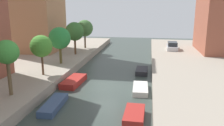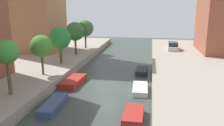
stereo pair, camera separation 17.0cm
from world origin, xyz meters
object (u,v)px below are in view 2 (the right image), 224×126
Objects in this scene: moored_boat_right_4 at (142,71)px; street_tree_2 at (41,46)px; street_tree_1 at (6,53)px; moored_boat_left_3 at (74,81)px; moored_boat_left_2 at (53,105)px; street_tree_3 at (60,38)px; parked_car at (173,46)px; moored_boat_right_2 at (133,116)px; street_tree_5 at (85,28)px; street_tree_4 at (75,32)px; moored_boat_right_3 at (140,89)px.

street_tree_2 is at bearing -151.91° from moored_boat_right_4.
street_tree_1 is 1.08× the size of moored_boat_left_3.
moored_boat_left_2 is 6.38m from moored_boat_left_3.
street_tree_3 is 7.58m from moored_boat_left_3.
parked_car is at bearing 57.64° from street_tree_1.
street_tree_1 is 1.49× the size of moored_boat_right_2.
street_tree_3 is 12.97m from moored_boat_left_2.
street_tree_2 is at bearing -130.27° from parked_car.
street_tree_3 is 0.95× the size of street_tree_5.
street_tree_4 reaches higher than street_tree_1.
street_tree_4 is 5.90m from street_tree_5.
street_tree_1 reaches higher than moored_boat_right_4.
street_tree_3 reaches higher than moored_boat_right_4.
moored_boat_right_4 is at bearing -47.13° from street_tree_5.
street_tree_4 reaches higher than moored_boat_left_3.
moored_boat_left_2 is 7.13m from moored_boat_right_2.
street_tree_3 reaches higher than parked_car.
moored_boat_right_2 is (10.89, -12.78, -4.10)m from street_tree_3.
street_tree_5 is 16.27m from parked_car.
street_tree_3 reaches higher than street_tree_1.
parked_car is at bearing 79.07° from moored_boat_right_2.
parked_car is 26.65m from moored_boat_right_2.
moored_boat_right_3 is at bearing -49.06° from street_tree_4.
parked_car reaches higher than moored_boat_left_2.
street_tree_5 is 22.17m from moored_boat_right_3.
moored_boat_left_3 reaches higher than moored_boat_right_4.
parked_car is (15.94, 13.35, -2.87)m from street_tree_3.
parked_car reaches higher than moored_boat_right_2.
moored_boat_left_2 is at bearing 1.91° from street_tree_1.
street_tree_1 is at bearing -154.21° from moored_boat_right_3.
street_tree_4 is at bearing 151.60° from moored_boat_right_4.
street_tree_4 is 1.59× the size of moored_boat_right_4.
moored_boat_left_3 is 7.64m from moored_boat_right_3.
street_tree_4 is at bearing 90.00° from street_tree_2.
street_tree_2 reaches higher than moored_boat_left_2.
street_tree_3 is 1.51× the size of moored_boat_right_4.
parked_car is at bearing 23.72° from street_tree_4.
street_tree_1 is 17.02m from moored_boat_right_4.
moored_boat_right_4 is at bearing -28.40° from street_tree_4.
street_tree_1 is at bearing -118.55° from moored_boat_left_3.
moored_boat_left_2 reaches higher than moored_boat_right_3.
moored_boat_right_3 is 6.85m from moored_boat_right_4.
street_tree_2 is 1.22× the size of moored_boat_right_3.
street_tree_1 is 24.05m from street_tree_5.
street_tree_2 is 11.83m from moored_boat_right_3.
moored_boat_right_2 reaches higher than moored_boat_left_2.
street_tree_2 is at bearing -90.00° from street_tree_4.
street_tree_1 reaches higher than moored_boat_right_2.
street_tree_3 is 17.29m from moored_boat_right_2.
street_tree_2 is 5.30m from moored_boat_left_3.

